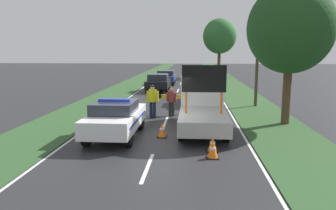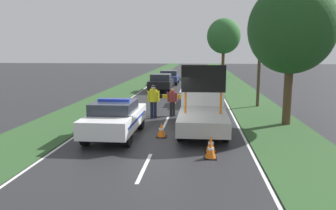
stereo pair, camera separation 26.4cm
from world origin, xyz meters
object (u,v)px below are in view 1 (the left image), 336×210
Objects in this scene: work_truck at (202,103)px; traffic_cone_near_truck at (212,144)px; road_barrier at (168,98)px; utility_pole at (258,38)px; traffic_cone_centre_front at (213,150)px; pedestrian_civilian at (171,99)px; traffic_cone_near_police at (162,130)px; police_car at (116,118)px; queued_car_hatch_blue at (166,77)px; roadside_tree_near_left at (220,36)px; police_officer at (153,99)px; queued_car_van_white at (199,92)px; queued_car_sedan_black at (158,82)px; roadside_tree_near_right at (290,29)px.

work_truck is 10.15× the size of traffic_cone_near_truck.
utility_pole is at bearing 32.95° from road_barrier.
work_truck is at bearing 92.98° from traffic_cone_centre_front.
traffic_cone_near_police is (-0.09, -4.54, -0.64)m from pedestrian_civilian.
traffic_cone_centre_front is at bearing -26.66° from police_car.
pedestrian_civilian is at bearing 95.83° from queued_car_hatch_blue.
pedestrian_civilian is 17.54m from queued_car_hatch_blue.
police_officer is at bearing -101.22° from roadside_tree_near_left.
queued_car_van_white reaches higher than road_barrier.
queued_car_sedan_black is (-1.93, 11.14, -0.12)m from pedestrian_civilian.
traffic_cone_near_truck is at bearing -43.25° from traffic_cone_near_police.
traffic_cone_centre_front is 0.14× the size of queued_car_hatch_blue.
queued_car_van_white is at bearing -91.60° from work_truck.
pedestrian_civilian is 0.24× the size of roadside_tree_near_right.
traffic_cone_centre_front is (1.96, -2.59, -0.00)m from traffic_cone_near_police.
roadside_tree_near_left reaches higher than traffic_cone_near_police.
police_officer is at bearing 92.57° from queued_car_hatch_blue.
police_car is 4.65m from traffic_cone_centre_front.
traffic_cone_near_truck is at bearing -108.44° from utility_pole.
road_barrier is 1.52× the size of pedestrian_civilian.
road_barrier is 7.30m from roadside_tree_near_right.
work_truck reaches higher than road_barrier.
police_officer is at bearing -167.19° from pedestrian_civilian.
traffic_cone_centre_front is 11.95m from utility_pole.
police_officer is at bearing 94.69° from queued_car_sedan_black.
traffic_cone_near_police is at bearing 96.72° from queued_car_sedan_black.
roadside_tree_near_right is at bearing -170.43° from work_truck.
traffic_cone_near_truck is 17.97m from queued_car_sedan_black.
roadside_tree_near_right is at bearing 26.68° from traffic_cone_near_police.
pedestrian_civilian reaches higher than traffic_cone_near_truck.
traffic_cone_centre_front is 1.03× the size of traffic_cone_near_truck.
road_barrier reaches higher than traffic_cone_centre_front.
work_truck reaches higher than traffic_cone_centre_front.
roadside_tree_near_left is 29.37m from roadside_tree_near_right.
utility_pole is (3.34, 10.00, 4.09)m from traffic_cone_near_truck.
pedestrian_civilian is at bearing -159.22° from police_officer.
pedestrian_civilian is 2.66× the size of traffic_cone_near_police.
traffic_cone_near_police is at bearing -85.35° from road_barrier.
queued_car_van_white is 23.78m from roadside_tree_near_left.
queued_car_van_white is 7.39m from queued_car_sedan_black.
police_car is 9.14m from roadside_tree_near_right.
police_officer is 29.25m from roadside_tree_near_left.
queued_car_hatch_blue is 13.02m from roadside_tree_near_left.
road_barrier is at bearing 105.30° from traffic_cone_centre_front.
utility_pole reaches higher than traffic_cone_near_truck.
roadside_tree_near_left is (6.68, 32.37, 4.70)m from police_car.
pedestrian_civilian is at bearing -63.66° from road_barrier.
queued_car_hatch_blue is at bearing 111.51° from roadside_tree_near_right.
pedestrian_civilian is 4.58m from traffic_cone_near_police.
road_barrier is 0.31× the size of roadside_tree_near_left.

